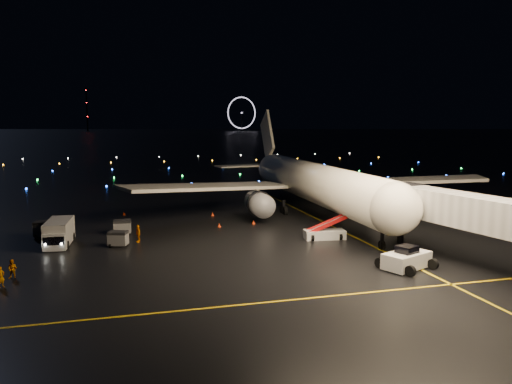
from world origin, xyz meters
TOP-DOWN VIEW (x-y plane):
  - ground at (0.00, 300.00)m, footprint 2000.00×2000.00m
  - lane_centre at (12.00, 15.00)m, footprint 0.25×80.00m
  - lane_cross at (-5.00, -10.00)m, footprint 60.00×0.25m
  - airliner at (12.67, 25.00)m, footprint 55.13×52.48m
  - pushback_tug at (10.89, -5.13)m, footprint 5.03×3.91m
  - belt_loader at (8.36, 7.59)m, footprint 6.84×2.60m
  - service_truck at (-20.19, 12.48)m, footprint 2.80×7.53m
  - crew_a at (-23.07, -1.24)m, footprint 0.73×0.74m
  - crew_b at (-22.65, 1.02)m, footprint 0.88×0.74m
  - crew_c at (-12.00, 11.51)m, footprint 0.74×1.21m
  - safety_cone_0 at (2.73, 17.67)m, footprint 0.62×0.62m
  - safety_cone_1 at (-1.37, 24.71)m, footprint 0.54×0.54m
  - safety_cone_2 at (-1.90, 17.02)m, footprint 0.49×0.49m
  - safety_cone_3 at (-13.40, 28.59)m, footprint 0.51×0.51m
  - ferris_wheel at (170.00, 720.00)m, footprint 49.33×16.80m
  - radio_mast at (-60.00, 740.00)m, footprint 1.80×1.80m
  - taxiway_lights at (0.00, 106.00)m, footprint 164.00×92.00m
  - baggage_cart_0 at (-14.11, 10.09)m, footprint 2.23×1.87m
  - baggage_cart_1 at (-13.65, 16.07)m, footprint 2.05×1.49m
  - baggage_cart_2 at (-20.46, 10.20)m, footprint 1.87×1.33m
  - baggage_cart_3 at (-22.19, 16.59)m, footprint 2.48×1.99m

SIDE VIEW (x-z plane):
  - ground at x=0.00m, z-range 0.00..0.00m
  - lane_centre at x=12.00m, z-range 0.00..0.02m
  - lane_cross at x=-5.00m, z-range 0.00..0.02m
  - taxiway_lights at x=0.00m, z-range 0.00..0.36m
  - safety_cone_2 at x=-1.90m, z-range 0.00..0.52m
  - safety_cone_3 at x=-13.40m, z-range 0.00..0.52m
  - safety_cone_1 at x=-1.37m, z-range 0.00..0.54m
  - safety_cone_0 at x=2.73m, z-range 0.00..0.55m
  - baggage_cart_2 at x=-20.46m, z-range 0.00..1.56m
  - crew_b at x=-22.65m, z-range 0.00..1.62m
  - baggage_cart_0 at x=-14.11m, z-range 0.00..1.63m
  - baggage_cart_1 at x=-13.65m, z-range 0.00..1.68m
  - crew_a at x=-23.07m, z-range 0.00..1.72m
  - baggage_cart_3 at x=-22.19m, z-range 0.00..1.86m
  - crew_c at x=-12.00m, z-range 0.00..1.93m
  - pushback_tug at x=10.89m, z-range 0.00..2.13m
  - service_truck at x=-20.19m, z-range 0.00..2.73m
  - belt_loader at x=8.36m, z-range 0.00..3.24m
  - airliner at x=12.67m, z-range 0.00..15.33m
  - ferris_wheel at x=170.00m, z-range 0.00..52.00m
  - radio_mast at x=-60.00m, z-range 0.00..64.00m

